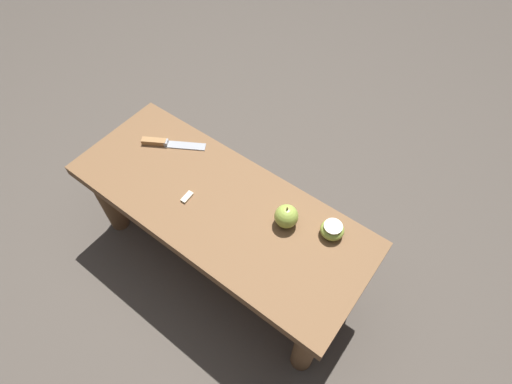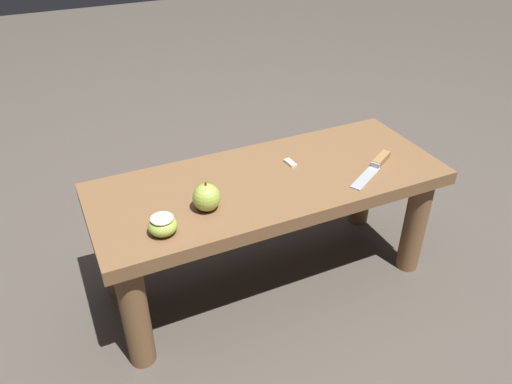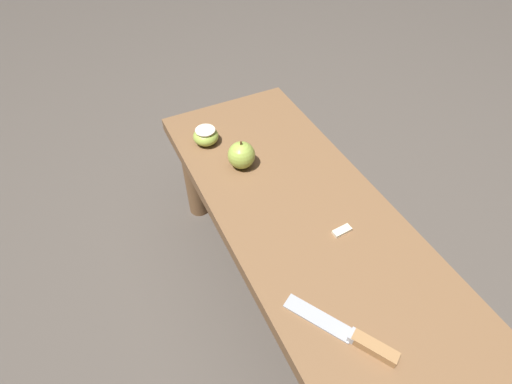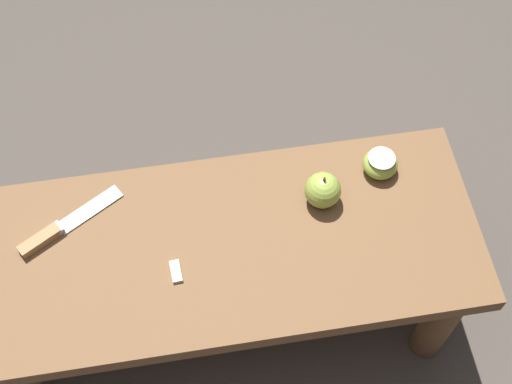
% 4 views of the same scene
% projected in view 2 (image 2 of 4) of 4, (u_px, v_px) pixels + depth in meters
% --- Properties ---
extents(ground_plane, '(8.00, 8.00, 0.00)m').
position_uv_depth(ground_plane, '(268.00, 278.00, 1.64)').
color(ground_plane, '#4C443D').
extents(wooden_bench, '(1.02, 0.40, 0.39)m').
position_uv_depth(wooden_bench, '(269.00, 200.00, 1.47)').
color(wooden_bench, brown).
rests_on(wooden_bench, ground_plane).
extents(knife, '(0.21, 0.14, 0.02)m').
position_uv_depth(knife, '(376.00, 165.00, 1.47)').
color(knife, '#9EA0A5').
rests_on(knife, wooden_bench).
extents(apple_whole, '(0.07, 0.07, 0.08)m').
position_uv_depth(apple_whole, '(207.00, 197.00, 1.28)').
color(apple_whole, '#9EB747').
rests_on(apple_whole, wooden_bench).
extents(apple_cut, '(0.07, 0.07, 0.05)m').
position_uv_depth(apple_cut, '(163.00, 225.00, 1.20)').
color(apple_cut, '#9EB747').
rests_on(apple_cut, wooden_bench).
extents(apple_slice_near_knife, '(0.02, 0.05, 0.01)m').
position_uv_depth(apple_slice_near_knife, '(290.00, 163.00, 1.49)').
color(apple_slice_near_knife, beige).
rests_on(apple_slice_near_knife, wooden_bench).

